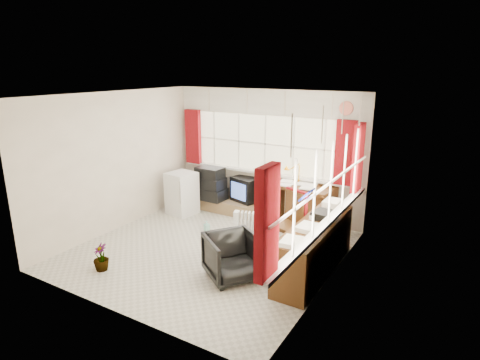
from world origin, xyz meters
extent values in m
plane|color=beige|center=(0.00, 0.00, 0.00)|extent=(4.00, 4.00, 0.00)
plane|color=beige|center=(0.00, 2.00, 1.25)|extent=(4.00, 0.00, 4.00)
plane|color=beige|center=(0.00, -2.00, 1.25)|extent=(4.00, 0.00, 4.00)
plane|color=beige|center=(-2.00, 0.00, 1.25)|extent=(0.00, 4.00, 4.00)
plane|color=beige|center=(2.00, 0.00, 1.25)|extent=(0.00, 4.00, 4.00)
plane|color=white|center=(0.00, 0.00, 2.50)|extent=(4.00, 4.00, 0.00)
plane|color=beige|center=(0.00, 1.98, 1.45)|extent=(3.60, 0.00, 3.60)
cube|color=white|center=(0.00, 1.94, 0.87)|extent=(3.70, 0.12, 0.05)
cube|color=white|center=(-1.20, 1.97, 1.45)|extent=(0.03, 0.02, 1.10)
cube|color=white|center=(-0.60, 1.97, 1.45)|extent=(0.03, 0.02, 1.10)
cube|color=white|center=(0.00, 1.97, 1.45)|extent=(0.03, 0.02, 1.10)
cube|color=white|center=(0.60, 1.97, 1.45)|extent=(0.03, 0.02, 1.10)
cube|color=white|center=(1.20, 1.97, 1.45)|extent=(0.03, 0.02, 1.10)
plane|color=beige|center=(1.98, 0.00, 1.45)|extent=(0.00, 3.60, 3.60)
cube|color=white|center=(1.94, 0.00, 0.87)|extent=(0.12, 3.70, 0.05)
cube|color=white|center=(1.97, -1.20, 1.45)|extent=(0.02, 0.03, 1.10)
cube|color=white|center=(1.97, -0.60, 1.45)|extent=(0.02, 0.03, 1.10)
cube|color=white|center=(1.97, 0.00, 1.45)|extent=(0.02, 0.03, 1.10)
cube|color=white|center=(1.97, 0.60, 1.45)|extent=(0.02, 0.03, 1.10)
cube|color=white|center=(1.97, 1.20, 1.45)|extent=(0.02, 0.03, 1.10)
cube|color=maroon|center=(-1.70, 1.90, 1.46)|extent=(0.35, 0.10, 1.15)
cube|color=maroon|center=(1.60, 1.90, 1.46)|extent=(0.35, 0.10, 1.15)
cube|color=maroon|center=(1.90, 1.60, 1.46)|extent=(0.10, 0.35, 1.15)
cube|color=maroon|center=(1.90, -1.70, 1.46)|extent=(0.10, 0.35, 1.15)
cube|color=white|center=(0.00, 1.96, 2.25)|extent=(3.95, 0.08, 0.48)
cube|color=white|center=(1.96, 0.00, 2.25)|extent=(0.08, 3.95, 0.48)
cube|color=#563114|center=(0.79, 1.80, 0.77)|extent=(1.45, 0.83, 0.06)
cube|color=#563114|center=(0.26, 1.86, 0.37)|extent=(0.38, 0.65, 0.73)
cube|color=#563114|center=(1.32, 1.74, 0.37)|extent=(0.38, 0.65, 0.73)
cube|color=white|center=(0.79, 1.80, 0.81)|extent=(0.27, 0.34, 0.02)
cube|color=white|center=(0.79, 1.80, 0.81)|extent=(0.27, 0.34, 0.02)
cube|color=white|center=(0.79, 1.80, 0.82)|extent=(0.27, 0.34, 0.02)
cube|color=white|center=(0.79, 1.80, 0.82)|extent=(0.27, 0.34, 0.02)
cube|color=white|center=(0.79, 1.80, 0.82)|extent=(0.27, 0.34, 0.02)
cube|color=white|center=(0.79, 1.80, 0.83)|extent=(0.27, 0.34, 0.02)
cylinder|color=orange|center=(0.78, 1.86, 0.81)|extent=(0.09, 0.09, 0.02)
cylinder|color=orange|center=(0.78, 1.86, 0.98)|extent=(0.02, 0.02, 0.34)
cone|color=orange|center=(0.78, 1.86, 1.11)|extent=(0.13, 0.11, 0.14)
cube|color=black|center=(1.15, 0.48, 0.02)|extent=(0.57, 0.57, 0.04)
cylinder|color=silver|center=(1.15, 0.48, 0.25)|extent=(0.06, 0.06, 0.51)
cube|color=#563114|center=(1.15, 0.48, 0.51)|extent=(0.55, 0.54, 0.06)
cube|color=#563114|center=(1.23, 0.68, 0.78)|extent=(0.38, 0.19, 0.49)
cube|color=maroon|center=(1.23, 0.68, 0.80)|extent=(0.42, 0.21, 0.51)
imported|color=black|center=(0.81, -0.57, 0.33)|extent=(0.99, 0.98, 0.65)
cube|color=white|center=(0.51, 0.45, 0.04)|extent=(0.44, 0.29, 0.08)
cube|color=white|center=(0.33, 0.39, 0.35)|extent=(0.07, 0.12, 0.53)
cube|color=white|center=(0.39, 0.41, 0.35)|extent=(0.07, 0.12, 0.53)
cube|color=white|center=(0.45, 0.43, 0.35)|extent=(0.07, 0.12, 0.53)
cube|color=white|center=(0.51, 0.45, 0.35)|extent=(0.07, 0.12, 0.53)
cube|color=white|center=(0.56, 0.47, 0.35)|extent=(0.07, 0.12, 0.53)
cube|color=white|center=(0.62, 0.49, 0.35)|extent=(0.07, 0.12, 0.53)
cube|color=white|center=(0.68, 0.51, 0.35)|extent=(0.07, 0.12, 0.53)
cube|color=#563114|center=(1.73, 0.20, 0.38)|extent=(0.50, 2.00, 0.75)
cube|color=white|center=(1.70, -0.60, 0.80)|extent=(0.24, 0.32, 0.10)
cube|color=white|center=(1.70, -0.07, 0.80)|extent=(0.24, 0.32, 0.10)
cube|color=white|center=(1.70, 0.47, 0.80)|extent=(0.24, 0.32, 0.10)
cube|color=white|center=(1.70, 1.00, 0.80)|extent=(0.24, 0.32, 0.10)
cube|color=black|center=(1.73, 0.46, 0.80)|extent=(0.28, 0.35, 0.11)
cube|color=olive|center=(-0.55, 1.72, 0.12)|extent=(1.40, 0.50, 0.25)
cube|color=black|center=(-0.35, 1.90, 0.50)|extent=(0.67, 0.63, 0.50)
cube|color=#4567C4|center=(-0.43, 1.65, 0.50)|extent=(0.40, 0.14, 0.34)
cube|color=black|center=(-1.06, 1.58, 0.37)|extent=(0.66, 0.43, 0.24)
cube|color=black|center=(-1.06, 1.58, 0.60)|extent=(0.60, 0.40, 0.23)
cube|color=black|center=(-1.06, 1.58, 0.82)|extent=(0.55, 0.38, 0.22)
cube|color=white|center=(-1.45, 1.13, 0.43)|extent=(0.58, 0.58, 0.86)
cube|color=silver|center=(-1.26, 0.85, 0.56)|extent=(0.02, 0.02, 0.46)
imported|color=white|center=(0.15, 1.48, 0.13)|extent=(0.14, 0.14, 0.27)
imported|color=#95DED0|center=(-0.49, 0.64, 0.10)|extent=(0.12, 0.12, 0.19)
imported|color=black|center=(-0.98, -1.36, 0.21)|extent=(0.29, 0.29, 0.41)
camera|label=1|loc=(3.50, -4.92, 2.90)|focal=30.00mm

